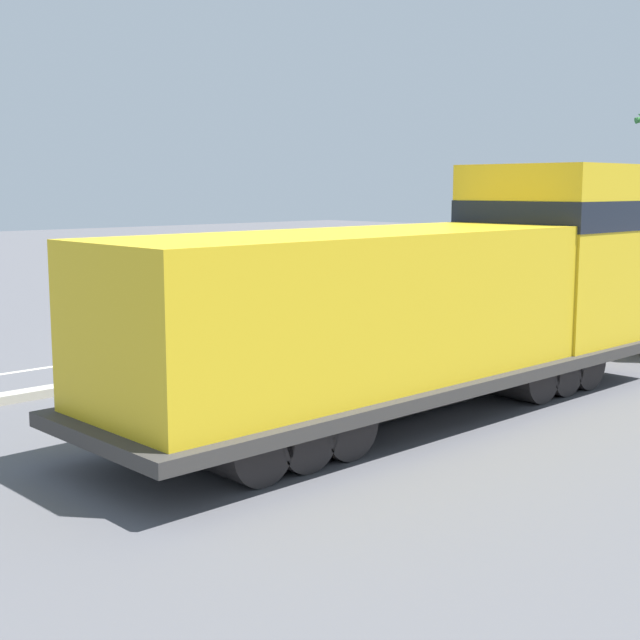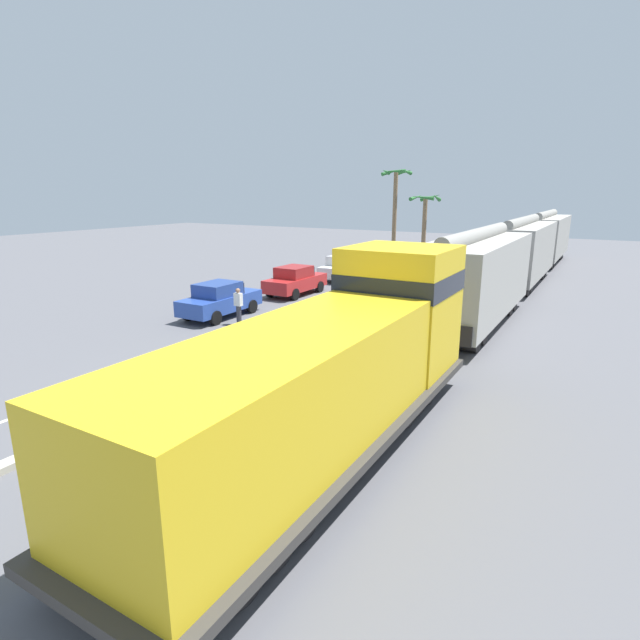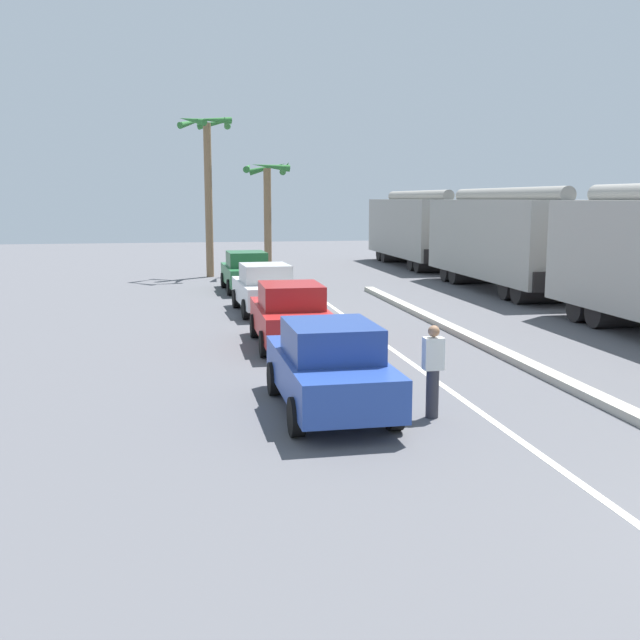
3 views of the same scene
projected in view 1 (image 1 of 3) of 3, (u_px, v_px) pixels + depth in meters
The scene contains 10 objects.
ground_plane at pixel (269, 358), 19.86m from camera, with size 120.00×120.00×0.00m, color #56565B.
median_curb at pixel (439, 326), 23.93m from camera, with size 0.36×36.00×0.16m, color #B2AD9E.
lane_stripe at pixel (374, 319), 25.66m from camera, with size 0.14×36.00×0.01m, color silver.
locomotive at pixel (437, 304), 15.15m from camera, with size 3.10×11.61×4.20m.
parked_car_blue at pixel (334, 282), 28.08m from camera, with size 1.88×4.22×1.62m.
parked_car_red at pixel (458, 270), 32.09m from camera, with size 1.86×4.21×1.62m.
parked_car_white at pixel (546, 261), 36.03m from camera, with size 1.98×4.27×1.62m.
parked_car_green at pixel (617, 253), 40.16m from camera, with size 1.95×4.26×1.62m.
cyclist at pixel (265, 331), 18.43m from camera, with size 1.69×0.53×1.71m.
pedestrian_by_cars at pixel (357, 287), 26.40m from camera, with size 0.34×0.22×1.62m.
Camera 1 is at (14.95, -12.60, 3.77)m, focal length 50.00 mm.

